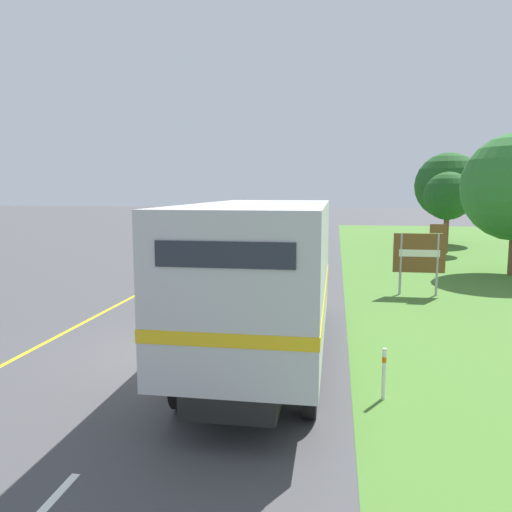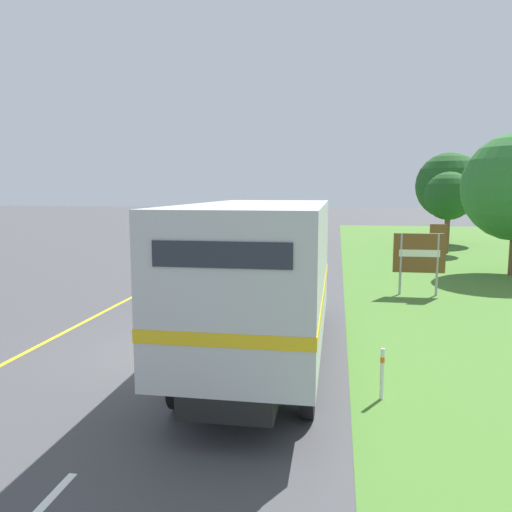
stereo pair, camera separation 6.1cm
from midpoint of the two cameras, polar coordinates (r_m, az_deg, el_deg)
ground_plane at (r=11.97m, az=-7.92°, el=-10.81°), size 200.00×200.00×0.00m
edge_line_yellow at (r=26.05m, az=-6.78°, el=-0.79°), size 0.12×59.59×0.01m
centre_dash_near at (r=12.14m, az=-7.66°, el=-10.53°), size 0.12×2.60×0.01m
centre_dash_mid_a at (r=18.35m, az=-1.72°, el=-4.26°), size 0.12×2.60×0.01m
centre_dash_mid_b at (r=24.76m, az=1.14°, el=-1.18°), size 0.12×2.60×0.01m
centre_dash_far at (r=31.25m, az=2.81°, el=0.63°), size 0.12×2.60×0.01m
centre_dash_farthest at (r=37.78m, az=3.91°, el=1.82°), size 0.12×2.60×0.01m
horse_trailer_truck at (r=10.83m, az=1.05°, el=-1.96°), size 2.58×8.88×3.49m
lead_car_white at (r=27.83m, az=-1.71°, el=1.83°), size 1.80×4.23×1.97m
highway_sign at (r=18.73m, az=18.17°, el=0.24°), size 1.81×0.09×2.56m
roadside_tree_mid at (r=31.79m, az=21.05°, el=6.40°), size 2.84×2.84×4.84m
roadside_tree_far at (r=37.63m, az=21.07°, el=7.50°), size 4.59×4.59×6.36m
delineator_post at (r=9.47m, az=14.23°, el=-12.75°), size 0.08×0.08×0.95m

